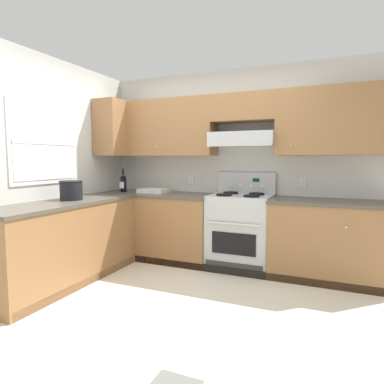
{
  "coord_description": "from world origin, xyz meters",
  "views": [
    {
      "loc": [
        1.5,
        -2.79,
        1.37
      ],
      "look_at": [
        -0.0,
        0.7,
        1.0
      ],
      "focal_mm": 31.35,
      "sensor_mm": 36.0,
      "label": 1
    }
  ],
  "objects": [
    {
      "name": "ground_plane",
      "position": [
        0.0,
        0.0,
        0.0
      ],
      "size": [
        7.04,
        7.04,
        0.0
      ],
      "primitive_type": "plane",
      "color": "beige"
    },
    {
      "name": "wall_left",
      "position": [
        -1.59,
        0.23,
        1.34
      ],
      "size": [
        0.47,
        4.0,
        2.55
      ],
      "color": "silver",
      "rests_on": "ground_plane"
    },
    {
      "name": "bowl",
      "position": [
        -0.81,
        1.24,
        0.93
      ],
      "size": [
        0.38,
        0.28,
        0.06
      ],
      "color": "beige",
      "rests_on": "counter_back_run"
    },
    {
      "name": "wine_bottle",
      "position": [
        -1.27,
        1.18,
        1.04
      ],
      "size": [
        0.08,
        0.09,
        0.33
      ],
      "color": "black",
      "rests_on": "counter_back_run"
    },
    {
      "name": "counter_back_run",
      "position": [
        0.22,
        1.24,
        0.45
      ],
      "size": [
        3.6,
        0.65,
        0.91
      ],
      "color": "olive",
      "rests_on": "ground_plane"
    },
    {
      "name": "counter_left_run",
      "position": [
        -1.24,
        -0.0,
        0.45
      ],
      "size": [
        0.63,
        1.91,
        0.91
      ],
      "color": "olive",
      "rests_on": "ground_plane"
    },
    {
      "name": "wall_back",
      "position": [
        0.41,
        1.53,
        1.48
      ],
      "size": [
        4.68,
        0.57,
        2.55
      ],
      "color": "silver",
      "rests_on": "ground_plane"
    },
    {
      "name": "stove",
      "position": [
        0.42,
        1.25,
        0.48
      ],
      "size": [
        0.76,
        0.62,
        1.2
      ],
      "color": "#B7BABC",
      "rests_on": "ground_plane"
    },
    {
      "name": "bucket",
      "position": [
        -1.26,
        0.15,
        1.03
      ],
      "size": [
        0.26,
        0.26,
        0.22
      ],
      "color": "black",
      "rests_on": "counter_left_run"
    }
  ]
}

